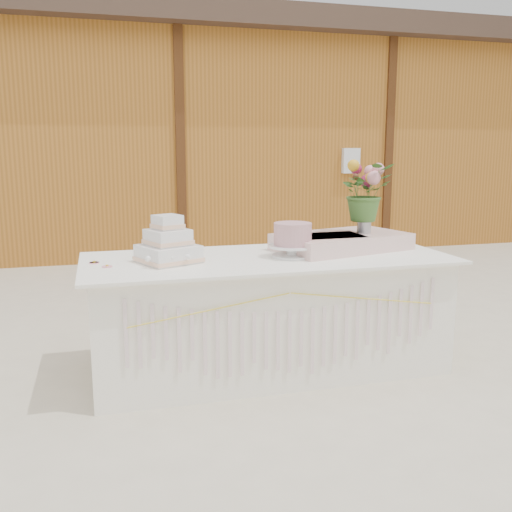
% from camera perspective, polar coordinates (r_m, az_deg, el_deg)
% --- Properties ---
extents(ground, '(80.00, 80.00, 0.00)m').
position_cam_1_polar(ground, '(3.97, 1.18, -11.06)').
color(ground, beige).
rests_on(ground, ground).
extents(barn, '(12.60, 4.60, 3.30)m').
position_cam_1_polar(barn, '(9.58, -9.37, 11.80)').
color(barn, '#9F6221').
rests_on(barn, ground).
extents(cake_table, '(2.40, 1.00, 0.77)m').
position_cam_1_polar(cake_table, '(3.84, 1.22, -5.71)').
color(cake_table, white).
rests_on(cake_table, ground).
extents(wedding_cake, '(0.43, 0.43, 0.30)m').
position_cam_1_polar(wedding_cake, '(3.59, -8.78, 0.95)').
color(wedding_cake, white).
rests_on(wedding_cake, cake_table).
extents(pink_cake_stand, '(0.31, 0.31, 0.23)m').
position_cam_1_polar(pink_cake_stand, '(3.72, 3.68, 1.80)').
color(pink_cake_stand, white).
rests_on(pink_cake_stand, cake_table).
extents(satin_runner, '(1.00, 0.73, 0.11)m').
position_cam_1_polar(satin_runner, '(4.05, 8.55, 1.43)').
color(satin_runner, beige).
rests_on(satin_runner, cake_table).
extents(flower_vase, '(0.10, 0.10, 0.13)m').
position_cam_1_polar(flower_vase, '(4.09, 10.75, 3.21)').
color(flower_vase, '#B6B6BB').
rests_on(flower_vase, satin_runner).
extents(bouquet, '(0.41, 0.36, 0.41)m').
position_cam_1_polar(bouquet, '(4.06, 10.89, 6.99)').
color(bouquet, '#3B6327').
rests_on(bouquet, flower_vase).
extents(loose_flowers, '(0.13, 0.30, 0.02)m').
position_cam_1_polar(loose_flowers, '(3.64, -15.15, -0.66)').
color(loose_flowers, pink).
rests_on(loose_flowers, cake_table).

